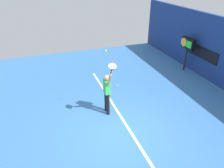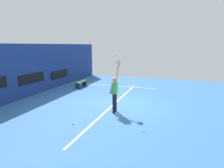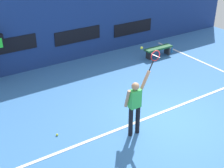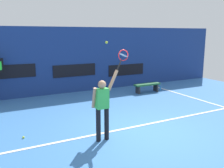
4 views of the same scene
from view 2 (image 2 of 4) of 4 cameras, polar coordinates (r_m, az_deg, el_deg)
name	(u,v)px [view 2 (image 2 of 4)]	position (r m, az deg, el deg)	size (l,w,h in m)	color
ground_plane	(122,104)	(10.38, 2.89, -6.11)	(18.00, 18.00, 0.00)	#3870B2
back_wall	(30,70)	(12.98, -23.37, 3.84)	(18.00, 0.20, 3.23)	navy
sponsor_banner_center	(32,78)	(12.97, -22.80, 1.59)	(2.20, 0.03, 0.60)	black
sponsor_banner_starboard	(60,74)	(15.33, -15.34, 2.87)	(2.20, 0.03, 0.60)	black
court_baseline	(115,104)	(10.49, 0.79, -5.87)	(10.00, 0.10, 0.01)	white
court_sideline	(113,86)	(15.02, 0.21, -0.51)	(0.10, 7.00, 0.01)	white
tennis_player	(115,92)	(8.92, 0.78, -2.30)	(0.74, 0.31, 1.95)	black
tennis_racket	(119,63)	(9.30, 2.03, 6.33)	(0.42, 0.27, 0.62)	black
tennis_ball	(117,55)	(8.76, 1.39, 8.54)	(0.07, 0.07, 0.07)	#CCE033
court_bench	(81,83)	(14.70, -9.22, 0.39)	(1.40, 0.36, 0.45)	#1E592D
water_bottle	(86,83)	(15.48, -7.72, 0.18)	(0.07, 0.07, 0.24)	#338CD8
spare_ball	(73,124)	(8.00, -11.65, -11.61)	(0.07, 0.07, 0.07)	#CCE033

